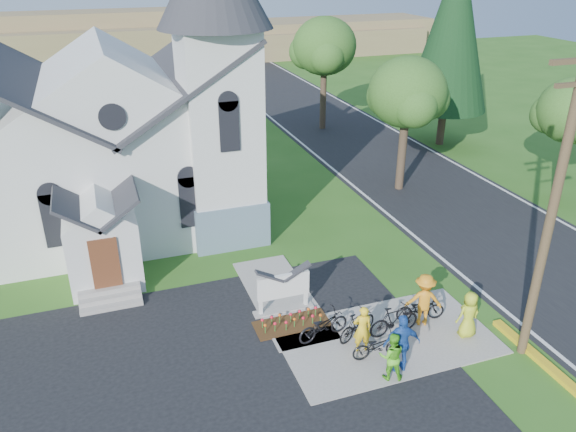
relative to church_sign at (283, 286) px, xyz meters
name	(u,v)px	position (x,y,z in m)	size (l,w,h in m)	color
ground	(352,359)	(1.20, -3.20, -1.03)	(120.00, 120.00, 0.00)	#2F5F1B
road	(396,167)	(11.20, 11.80, -1.02)	(8.00, 90.00, 0.02)	black
sidewalk	(387,339)	(2.70, -2.70, -1.00)	(7.00, 4.00, 0.05)	gray
church	(121,114)	(-4.28, 9.28, 4.22)	(12.35, 12.00, 13.00)	silver
church_sign	(283,286)	(0.00, 0.00, 0.00)	(2.20, 0.40, 1.70)	gray
flower_bed	(292,324)	(0.00, -0.90, -0.99)	(2.60, 1.10, 0.07)	#3A2210
utility_pole	(557,198)	(6.56, -4.70, 4.38)	(3.45, 0.28, 10.00)	#433321
tree_road_near	(407,93)	(9.70, 8.80, 4.18)	(4.00, 4.00, 7.05)	#37261E
tree_road_mid	(325,47)	(10.20, 20.80, 4.75)	(4.40, 4.40, 7.80)	#37261E
tree_road_far	(575,112)	(16.70, 4.80, 3.61)	(3.60, 3.60, 6.30)	#37261E
conifer	(453,29)	(16.20, 14.80, 6.36)	(5.20, 5.20, 12.40)	#37261E
distant_hills	(172,41)	(4.56, 53.13, 1.15)	(61.00, 10.00, 5.60)	olive
cyclist_0	(362,329)	(1.63, -2.94, -0.15)	(0.60, 0.39, 1.65)	yellow
bike_0	(323,325)	(0.71, -1.95, -0.48)	(0.65, 1.88, 0.99)	black
cyclist_1	(391,356)	(1.87, -4.40, -0.19)	(0.77, 0.60, 1.57)	#58C625
bike_1	(357,325)	(1.79, -2.31, -0.47)	(0.47, 1.68, 1.01)	black
cyclist_2	(402,343)	(2.32, -4.18, 0.01)	(1.15, 0.48, 1.96)	#2252AC
bike_2	(378,346)	(1.95, -3.44, -0.53)	(0.59, 1.69, 0.89)	black
cyclist_3	(424,300)	(4.24, -2.34, -0.02)	(1.23, 0.71, 1.91)	orange
bike_3	(394,320)	(3.02, -2.55, -0.43)	(0.52, 1.83, 1.10)	black
cyclist_4	(469,315)	(5.27, -3.43, -0.15)	(0.81, 0.53, 1.66)	#B8C925
bike_4	(420,309)	(4.28, -2.14, -0.52)	(0.60, 1.72, 0.90)	black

